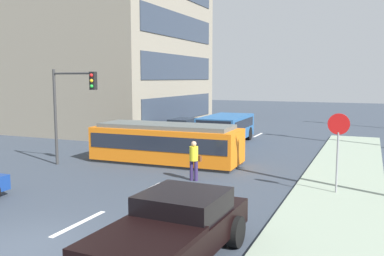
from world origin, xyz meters
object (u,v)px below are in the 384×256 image
(pedestrian_crossing, at_px, (194,158))
(traffic_light_mast, at_px, (71,99))
(city_bus, at_px, (226,127))
(parked_sedan_far, at_px, (182,126))
(pickup_truck_parked, at_px, (174,229))
(parked_sedan_mid, at_px, (140,136))
(streetcar_tram, at_px, (166,143))
(stop_sign, at_px, (338,136))

(pedestrian_crossing, relative_size, traffic_light_mast, 0.36)
(city_bus, height_order, traffic_light_mast, traffic_light_mast)
(pedestrian_crossing, bearing_deg, parked_sedan_far, 116.52)
(pedestrian_crossing, bearing_deg, pickup_truck_parked, -70.32)
(traffic_light_mast, bearing_deg, parked_sedan_mid, 90.25)
(parked_sedan_mid, bearing_deg, pedestrian_crossing, -45.91)
(pedestrian_crossing, height_order, parked_sedan_far, pedestrian_crossing)
(streetcar_tram, xyz_separation_m, parked_sedan_far, (-3.89, 10.45, -0.40))
(parked_sedan_mid, xyz_separation_m, parked_sedan_far, (-0.05, 6.49, -0.00))
(parked_sedan_far, bearing_deg, city_bus, -31.98)
(pickup_truck_parked, bearing_deg, parked_sedan_far, 114.17)
(city_bus, xyz_separation_m, pedestrian_crossing, (2.15, -10.48, -0.07))
(stop_sign, distance_m, traffic_light_mast, 12.25)
(city_bus, xyz_separation_m, traffic_light_mast, (-4.39, -10.15, 2.27))
(streetcar_tram, relative_size, pedestrian_crossing, 4.55)
(parked_sedan_mid, xyz_separation_m, stop_sign, (12.22, -6.86, 1.57))
(pickup_truck_parked, bearing_deg, city_bus, 105.00)
(streetcar_tram, distance_m, city_bus, 7.68)
(parked_sedan_mid, bearing_deg, city_bus, 39.87)
(streetcar_tram, height_order, pickup_truck_parked, streetcar_tram)
(city_bus, distance_m, parked_sedan_mid, 5.77)
(city_bus, xyz_separation_m, pickup_truck_parked, (4.78, -17.83, -0.22))
(pickup_truck_parked, height_order, parked_sedan_far, pickup_truck_parked)
(pickup_truck_parked, bearing_deg, pedestrian_crossing, 109.68)
(parked_sedan_far, relative_size, traffic_light_mast, 0.93)
(pickup_truck_parked, bearing_deg, parked_sedan_mid, 123.06)
(parked_sedan_mid, distance_m, parked_sedan_far, 6.49)
(pedestrian_crossing, xyz_separation_m, stop_sign, (5.65, -0.08, 1.25))
(streetcar_tram, height_order, pedestrian_crossing, streetcar_tram)
(streetcar_tram, height_order, stop_sign, stop_sign)
(city_bus, bearing_deg, parked_sedan_far, 148.02)
(pickup_truck_parked, distance_m, traffic_light_mast, 12.22)
(streetcar_tram, xyz_separation_m, traffic_light_mast, (-3.81, -2.49, 2.26))
(streetcar_tram, bearing_deg, stop_sign, -19.09)
(city_bus, relative_size, parked_sedan_mid, 1.15)
(traffic_light_mast, bearing_deg, stop_sign, -1.92)
(city_bus, distance_m, traffic_light_mast, 11.29)
(streetcar_tram, xyz_separation_m, parked_sedan_mid, (-3.83, 3.96, -0.40))
(city_bus, bearing_deg, pedestrian_crossing, -78.41)
(city_bus, bearing_deg, traffic_light_mast, -113.41)
(pedestrian_crossing, xyz_separation_m, pickup_truck_parked, (2.63, -7.35, -0.15))
(streetcar_tram, relative_size, pickup_truck_parked, 1.50)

